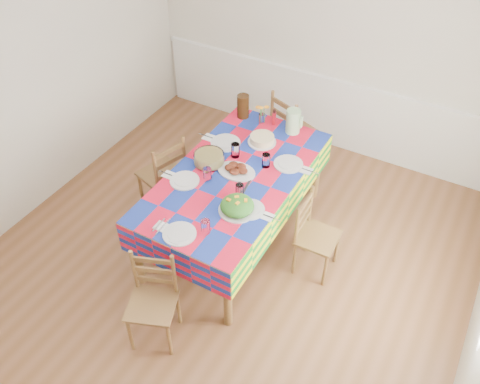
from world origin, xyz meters
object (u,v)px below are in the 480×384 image
Objects in this scene: green_pitcher at (293,121)px; chair_right at (314,236)px; chair_left at (164,175)px; tea_pitcher at (243,106)px; meat_platter at (236,170)px; dining_table at (235,182)px; chair_near at (153,301)px; chair_far at (291,132)px.

chair_right is at bearing -53.25° from green_pitcher.
chair_left is at bearing 88.92° from chair_right.
meat_platter is at bearing -64.73° from tea_pitcher.
dining_table is 1.38m from chair_near.
chair_left reaches higher than chair_near.
tea_pitcher is at bearing 171.98° from chair_left.
tea_pitcher is 1.12m from chair_left.
tea_pitcher is at bearing 115.27° from meat_platter.
tea_pitcher is at bearing 53.08° from chair_right.
tea_pitcher is 0.29× the size of chair_near.
green_pitcher reaches higher than chair_left.
green_pitcher is at bearing 35.26° from chair_right.
chair_far is 1.15× the size of chair_right.
chair_far is (0.39, 0.44, -0.46)m from tea_pitcher.
dining_table is 2.13× the size of chair_far.
tea_pitcher is 0.30× the size of chair_right.
dining_table is 8.14× the size of tea_pitcher.
tea_pitcher reaches higher than chair_left.
meat_platter reaches higher than chair_right.
chair_near is (0.40, -2.24, -0.52)m from tea_pitcher.
dining_table is 0.91m from chair_right.
meat_platter is at bearing 68.61° from chair_near.
tea_pitcher is at bearing 79.03° from chair_near.
meat_platter reaches higher than dining_table.
green_pitcher is 0.59m from tea_pitcher.
chair_near is at bearing -90.62° from dining_table.
green_pitcher is at bearing 149.36° from chair_left.
dining_table is at bearing 68.35° from chair_near.
chair_right reaches higher than dining_table.
dining_table is 0.89m from chair_left.
dining_table is 5.57× the size of meat_platter.
tea_pitcher reaches higher than chair_near.
chair_far reaches higher than meat_platter.
chair_near is at bearing 49.75° from chair_left.
green_pitcher is 0.26× the size of chair_far.
chair_far is at bearing 90.49° from meat_platter.
chair_near reaches higher than chair_right.
chair_near is 2.68m from chair_far.
tea_pitcher reaches higher than green_pitcher.
meat_platter is at bearing 98.76° from dining_table.
dining_table is 2.40× the size of chair_near.
chair_far is at bearing 113.99° from green_pitcher.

